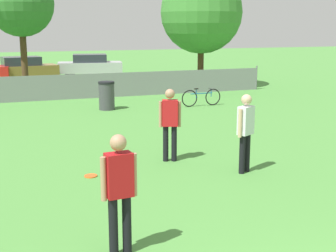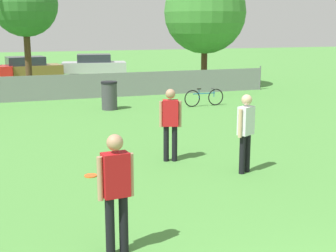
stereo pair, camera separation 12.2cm
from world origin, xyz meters
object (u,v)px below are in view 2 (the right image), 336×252
object	(u,v)px
tree_far_right	(205,13)
frisbee_disc	(91,176)
player_thrower_red	(170,120)
parked_car_tan	(26,69)
parked_car_silver	(94,65)
tree_near_pole	(25,4)
player_receiver_white	(246,128)
trash_bin	(109,95)
bicycle_sideline	(204,97)
player_defender_red	(116,186)

from	to	relation	value
tree_far_right	frisbee_disc	size ratio (longest dim) A/B	21.38
tree_far_right	frisbee_disc	xyz separation A→B (m)	(-8.44, -12.88, -3.84)
player_thrower_red	parked_car_tan	distance (m)	19.28
tree_far_right	parked_car_silver	bearing A→B (deg)	117.99
tree_near_pole	parked_car_tan	distance (m)	5.91
player_receiver_white	player_thrower_red	bearing A→B (deg)	103.10
tree_far_right	player_receiver_white	size ratio (longest dim) A/B	3.43
trash_bin	bicycle_sideline	bearing A→B (deg)	-7.82
player_defender_red	frisbee_disc	size ratio (longest dim) A/B	6.23
tree_near_pole	player_defender_red	size ratio (longest dim) A/B	3.39
player_receiver_white	parked_car_tan	distance (m)	20.84
trash_bin	parked_car_tan	world-z (taller)	parked_car_tan
player_thrower_red	frisbee_disc	bearing A→B (deg)	-146.95
tree_near_pole	tree_far_right	world-z (taller)	tree_far_right
parked_car_silver	player_thrower_red	bearing A→B (deg)	-85.63
bicycle_sideline	player_receiver_white	bearing A→B (deg)	-110.04
trash_bin	tree_near_pole	bearing A→B (deg)	109.92
bicycle_sideline	trash_bin	size ratio (longest dim) A/B	1.59
player_receiver_white	parked_car_silver	distance (m)	21.80
tree_near_pole	player_defender_red	bearing A→B (deg)	-90.07
player_defender_red	parked_car_tan	bearing A→B (deg)	84.57
tree_near_pole	player_receiver_white	world-z (taller)	tree_near_pole
parked_car_tan	trash_bin	bearing A→B (deg)	-85.85
bicycle_sideline	parked_car_silver	bearing A→B (deg)	96.19
tree_near_pole	frisbee_disc	bearing A→B (deg)	-88.93
tree_near_pole	frisbee_disc	xyz separation A→B (m)	(0.28, -14.94, -4.22)
player_thrower_red	frisbee_disc	world-z (taller)	player_thrower_red
trash_bin	tree_far_right	bearing A→B (deg)	38.36
player_defender_red	trash_bin	world-z (taller)	player_defender_red
frisbee_disc	parked_car_tan	world-z (taller)	parked_car_tan
player_thrower_red	frisbee_disc	distance (m)	2.30
tree_near_pole	parked_car_tan	world-z (taller)	tree_near_pole
trash_bin	parked_car_silver	xyz separation A→B (m)	(1.94, 12.90, 0.14)
bicycle_sideline	player_thrower_red	bearing A→B (deg)	-121.53
parked_car_tan	parked_car_silver	world-z (taller)	parked_car_tan
player_receiver_white	player_defender_red	size ratio (longest dim) A/B	1.00
parked_car_silver	frisbee_disc	bearing A→B (deg)	-90.87
player_defender_red	parked_car_silver	size ratio (longest dim) A/B	0.40
player_receiver_white	player_thrower_red	xyz separation A→B (m)	(-1.22, 1.41, 0.00)
trash_bin	parked_car_silver	distance (m)	13.05
player_defender_red	frisbee_disc	bearing A→B (deg)	80.15
player_defender_red	parked_car_silver	world-z (taller)	player_defender_red
bicycle_sideline	parked_car_silver	size ratio (longest dim) A/B	0.40
player_receiver_white	trash_bin	bearing A→B (deg)	68.54
parked_car_tan	parked_car_silver	xyz separation A→B (m)	(4.34, 1.22, 0.01)
player_receiver_white	trash_bin	distance (m)	8.94
tree_near_pole	tree_far_right	distance (m)	8.96
parked_car_tan	parked_car_silver	distance (m)	4.51
player_receiver_white	player_thrower_red	size ratio (longest dim) A/B	1.00
player_defender_red	player_receiver_white	bearing A→B (deg)	32.53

